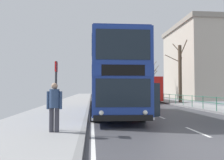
{
  "coord_description": "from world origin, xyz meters",
  "views": [
    {
      "loc": [
        -3.99,
        -5.67,
        1.62
      ],
      "look_at": [
        -2.8,
        7.61,
        2.17
      ],
      "focal_mm": 36.02,
      "sensor_mm": 36.0,
      "label": 1
    }
  ],
  "objects_px": {
    "background_bus_far_lane": "(143,89)",
    "pedestrian_companion": "(54,104)",
    "bare_tree_far_01": "(151,80)",
    "bus_stop_sign_near": "(56,87)",
    "bare_tree_far_00": "(180,72)",
    "background_building_00": "(215,62)",
    "double_decker_bus_main": "(113,79)"
  },
  "relations": [
    {
      "from": "bus_stop_sign_near",
      "to": "bare_tree_far_01",
      "type": "distance_m",
      "value": 29.82
    },
    {
      "from": "bare_tree_far_01",
      "to": "background_building_00",
      "type": "relative_size",
      "value": 0.45
    },
    {
      "from": "bus_stop_sign_near",
      "to": "double_decker_bus_main",
      "type": "bearing_deg",
      "value": 65.63
    },
    {
      "from": "pedestrian_companion",
      "to": "bare_tree_far_00",
      "type": "distance_m",
      "value": 20.68
    },
    {
      "from": "pedestrian_companion",
      "to": "bare_tree_far_00",
      "type": "height_order",
      "value": "bare_tree_far_00"
    },
    {
      "from": "pedestrian_companion",
      "to": "background_building_00",
      "type": "relative_size",
      "value": 0.12
    },
    {
      "from": "background_bus_far_lane",
      "to": "bare_tree_far_01",
      "type": "bearing_deg",
      "value": 66.49
    },
    {
      "from": "double_decker_bus_main",
      "to": "background_bus_far_lane",
      "type": "xyz_separation_m",
      "value": [
        5.35,
        14.94,
        -0.63
      ]
    },
    {
      "from": "double_decker_bus_main",
      "to": "background_bus_far_lane",
      "type": "distance_m",
      "value": 15.88
    },
    {
      "from": "background_bus_far_lane",
      "to": "bare_tree_far_00",
      "type": "relative_size",
      "value": 1.49
    },
    {
      "from": "double_decker_bus_main",
      "to": "bare_tree_far_01",
      "type": "xyz_separation_m",
      "value": [
        8.33,
        21.78,
        0.81
      ]
    },
    {
      "from": "background_bus_far_lane",
      "to": "pedestrian_companion",
      "type": "height_order",
      "value": "background_bus_far_lane"
    },
    {
      "from": "background_bus_far_lane",
      "to": "background_building_00",
      "type": "xyz_separation_m",
      "value": [
        13.44,
        5.85,
        4.4
      ]
    },
    {
      "from": "double_decker_bus_main",
      "to": "pedestrian_companion",
      "type": "xyz_separation_m",
      "value": [
        -2.67,
        -6.25,
        -1.19
      ]
    },
    {
      "from": "double_decker_bus_main",
      "to": "bus_stop_sign_near",
      "type": "distance_m",
      "value": 6.51
    },
    {
      "from": "bus_stop_sign_near",
      "to": "background_building_00",
      "type": "distance_m",
      "value": 34.53
    },
    {
      "from": "pedestrian_companion",
      "to": "bare_tree_far_00",
      "type": "bearing_deg",
      "value": 56.18
    },
    {
      "from": "double_decker_bus_main",
      "to": "pedestrian_companion",
      "type": "bearing_deg",
      "value": -113.16
    },
    {
      "from": "pedestrian_companion",
      "to": "double_decker_bus_main",
      "type": "bearing_deg",
      "value": 66.84
    },
    {
      "from": "pedestrian_companion",
      "to": "bus_stop_sign_near",
      "type": "xyz_separation_m",
      "value": [
        -0.0,
        0.34,
        0.59
      ]
    },
    {
      "from": "background_bus_far_lane",
      "to": "pedestrian_companion",
      "type": "bearing_deg",
      "value": -110.74
    },
    {
      "from": "background_bus_far_lane",
      "to": "background_building_00",
      "type": "bearing_deg",
      "value": 23.54
    },
    {
      "from": "double_decker_bus_main",
      "to": "bare_tree_far_00",
      "type": "relative_size",
      "value": 1.51
    },
    {
      "from": "background_bus_far_lane",
      "to": "bus_stop_sign_near",
      "type": "relative_size",
      "value": 4.17
    },
    {
      "from": "bare_tree_far_01",
      "to": "background_bus_far_lane",
      "type": "bearing_deg",
      "value": -113.51
    },
    {
      "from": "bare_tree_far_01",
      "to": "background_building_00",
      "type": "bearing_deg",
      "value": -5.4
    },
    {
      "from": "bare_tree_far_00",
      "to": "bare_tree_far_01",
      "type": "height_order",
      "value": "bare_tree_far_00"
    },
    {
      "from": "bare_tree_far_00",
      "to": "bare_tree_far_01",
      "type": "bearing_deg",
      "value": 92.24
    },
    {
      "from": "double_decker_bus_main",
      "to": "background_bus_far_lane",
      "type": "bearing_deg",
      "value": 70.29
    },
    {
      "from": "bare_tree_far_01",
      "to": "background_building_00",
      "type": "xyz_separation_m",
      "value": [
        10.46,
        -0.99,
        2.96
      ]
    },
    {
      "from": "bus_stop_sign_near",
      "to": "background_building_00",
      "type": "bearing_deg",
      "value": 51.2
    },
    {
      "from": "background_building_00",
      "to": "double_decker_bus_main",
      "type": "bearing_deg",
      "value": -132.11
    }
  ]
}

